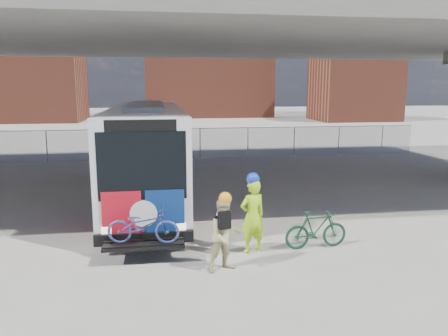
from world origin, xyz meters
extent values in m
plane|color=#9E9991|center=(0.00, 0.00, 0.00)|extent=(160.00, 160.00, 0.00)
cube|color=silver|center=(-2.00, 2.49, 1.95)|extent=(2.55, 12.00, 3.20)
cube|color=black|center=(-2.00, 2.99, 2.59)|extent=(2.61, 11.00, 1.28)
cube|color=black|center=(-2.00, -3.46, 2.33)|extent=(2.24, 0.12, 1.76)
cube|color=black|center=(-2.00, -3.46, 3.36)|extent=(1.78, 0.12, 0.30)
cube|color=black|center=(-2.00, -3.56, 0.45)|extent=(2.55, 0.20, 0.30)
cube|color=#B60E1E|center=(-2.55, -3.53, 1.10)|extent=(1.00, 0.08, 1.20)
cube|color=navy|center=(-1.45, -3.53, 1.10)|extent=(1.00, 0.08, 1.20)
cylinder|color=silver|center=(-2.00, -3.55, 1.10)|extent=(0.70, 0.06, 0.70)
cube|color=gray|center=(-2.00, 2.49, 3.62)|extent=(1.28, 7.20, 0.14)
cube|color=black|center=(-2.00, -4.06, 0.45)|extent=(2.00, 0.70, 0.06)
cylinder|color=black|center=(-3.15, -1.91, 0.50)|extent=(0.30, 1.00, 1.00)
cylinder|color=black|center=(-0.85, -1.91, 0.50)|extent=(0.30, 1.00, 1.00)
cylinder|color=black|center=(-3.15, 6.69, 0.50)|extent=(0.30, 1.00, 1.00)
cylinder|color=black|center=(-0.85, 6.69, 0.50)|extent=(0.30, 1.00, 1.00)
cube|color=#B60E1E|center=(-3.30, -1.31, 1.30)|extent=(0.06, 2.60, 1.70)
cube|color=navy|center=(-3.30, 0.29, 1.30)|extent=(0.06, 1.40, 1.70)
cube|color=#B60E1E|center=(-0.70, -1.31, 1.30)|extent=(0.06, 2.60, 1.70)
cube|color=navy|center=(-0.70, 0.29, 1.30)|extent=(0.06, 1.40, 1.70)
imported|color=#3C4784|center=(-2.00, -4.06, 0.95)|extent=(1.86, 0.91, 0.94)
cube|color=#605E59|center=(0.00, 4.00, 6.75)|extent=(40.00, 16.00, 1.50)
cube|color=#605E59|center=(0.00, 4.00, 7.55)|extent=(40.00, 0.60, 0.80)
cylinder|color=gray|center=(-8.00, 12.00, 0.90)|extent=(0.06, 0.06, 1.80)
cylinder|color=gray|center=(-4.00, 12.00, 0.90)|extent=(0.06, 0.06, 1.80)
cylinder|color=gray|center=(0.00, 12.00, 0.90)|extent=(0.06, 0.06, 1.80)
cylinder|color=gray|center=(4.00, 12.00, 0.90)|extent=(0.06, 0.06, 1.80)
cylinder|color=gray|center=(8.00, 12.00, 0.90)|extent=(0.06, 0.06, 1.80)
cylinder|color=gray|center=(12.00, 12.00, 0.90)|extent=(0.06, 0.06, 1.80)
plane|color=gray|center=(0.00, 12.00, 0.90)|extent=(30.00, 0.00, 30.00)
cube|color=gray|center=(0.00, 12.00, 1.82)|extent=(30.00, 0.05, 0.04)
cube|color=brown|center=(-18.00, 45.00, 5.00)|extent=(14.00, 10.00, 10.00)
cube|color=brown|center=(6.00, 52.00, 6.00)|extent=(18.00, 12.00, 12.00)
cube|color=brown|center=(24.00, 40.00, 4.00)|extent=(10.00, 8.00, 8.00)
cylinder|color=brown|center=(14.00, 55.00, 12.50)|extent=(2.20, 2.20, 25.00)
cylinder|color=silver|center=(0.02, -3.81, 0.54)|extent=(0.32, 0.32, 1.07)
sphere|color=silver|center=(0.02, -3.81, 1.07)|extent=(0.32, 0.32, 0.32)
imported|color=#B4F419|center=(0.81, -3.81, 0.98)|extent=(0.82, 0.67, 1.96)
sphere|color=#1837CC|center=(0.81, -3.81, 1.98)|extent=(0.34, 0.34, 0.34)
imported|color=#CEC384|center=(-0.08, -4.87, 0.87)|extent=(1.02, 0.90, 1.75)
sphere|color=#FCA81A|center=(-0.08, -4.87, 1.77)|extent=(0.30, 0.30, 0.30)
cube|color=black|center=(-0.13, -5.06, 1.30)|extent=(0.32, 0.24, 0.40)
imported|color=#133C24|center=(2.57, -3.81, 0.53)|extent=(1.79, 0.62, 1.06)
camera|label=1|loc=(-1.60, -14.55, 4.30)|focal=35.00mm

